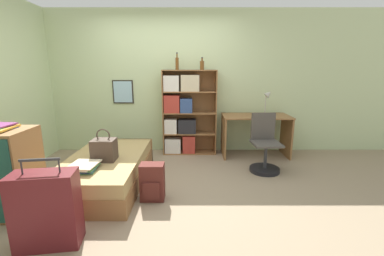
% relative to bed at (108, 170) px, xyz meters
% --- Properties ---
extents(ground_plane, '(14.00, 14.00, 0.00)m').
position_rel_bed_xyz_m(ground_plane, '(0.69, -0.02, -0.20)').
color(ground_plane, gray).
extents(wall_back, '(10.00, 0.09, 2.60)m').
position_rel_bed_xyz_m(wall_back, '(0.68, 1.54, 1.10)').
color(wall_back, beige).
rests_on(wall_back, ground_plane).
extents(bed, '(0.98, 1.81, 0.40)m').
position_rel_bed_xyz_m(bed, '(0.00, 0.00, 0.00)').
color(bed, olive).
rests_on(bed, ground_plane).
extents(handbag, '(0.29, 0.24, 0.42)m').
position_rel_bed_xyz_m(handbag, '(0.04, -0.17, 0.35)').
color(handbag, '#47382D').
rests_on(handbag, bed).
extents(book_stack_on_bed, '(0.32, 0.38, 0.08)m').
position_rel_bed_xyz_m(book_stack_on_bed, '(-0.07, -0.51, 0.25)').
color(book_stack_on_bed, '#427A4C').
rests_on(book_stack_on_bed, bed).
extents(suitcase, '(0.57, 0.33, 0.82)m').
position_rel_bed_xyz_m(suitcase, '(-0.10, -1.28, 0.15)').
color(suitcase, '#5B191E').
rests_on(suitcase, ground_plane).
extents(dresser, '(0.56, 0.54, 0.94)m').
position_rel_bed_xyz_m(dresser, '(-0.82, -0.74, 0.27)').
color(dresser, olive).
rests_on(dresser, ground_plane).
extents(bookcase, '(0.97, 0.31, 1.54)m').
position_rel_bed_xyz_m(bookcase, '(1.00, 1.34, 0.55)').
color(bookcase, olive).
rests_on(bookcase, ground_plane).
extents(bottle_green, '(0.06, 0.06, 0.29)m').
position_rel_bed_xyz_m(bottle_green, '(0.91, 1.31, 1.45)').
color(bottle_green, brown).
rests_on(bottle_green, bookcase).
extents(bottle_brown, '(0.07, 0.07, 0.21)m').
position_rel_bed_xyz_m(bottle_brown, '(1.35, 1.30, 1.42)').
color(bottle_brown, brown).
rests_on(bottle_brown, bookcase).
extents(desk, '(1.18, 0.61, 0.75)m').
position_rel_bed_xyz_m(desk, '(2.31, 1.19, 0.32)').
color(desk, olive).
rests_on(desk, ground_plane).
extents(desk_lamp, '(0.19, 0.14, 0.46)m').
position_rel_bed_xyz_m(desk_lamp, '(2.50, 1.17, 0.86)').
color(desk_lamp, '#ADA89E').
rests_on(desk_lamp, desk).
extents(desk_chair, '(0.46, 0.46, 0.89)m').
position_rel_bed_xyz_m(desk_chair, '(2.29, 0.47, 0.09)').
color(desk_chair, black).
rests_on(desk_chair, ground_plane).
extents(backpack, '(0.28, 0.22, 0.45)m').
position_rel_bed_xyz_m(backpack, '(0.70, -0.46, 0.03)').
color(backpack, '#56231E').
rests_on(backpack, ground_plane).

